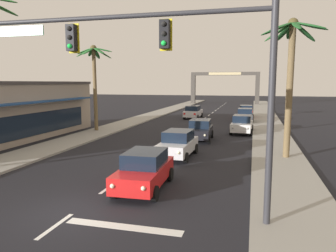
% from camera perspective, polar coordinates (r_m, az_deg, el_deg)
% --- Properties ---
extents(ground_plane, '(220.00, 220.00, 0.00)m').
position_cam_1_polar(ground_plane, '(12.67, -16.26, -14.43)').
color(ground_plane, black).
extents(sidewalk_right, '(3.20, 110.00, 0.14)m').
position_cam_1_polar(sidewalk_right, '(30.41, 17.62, -1.48)').
color(sidewalk_right, gray).
rests_on(sidewalk_right, ground).
extents(sidewalk_left, '(3.20, 110.00, 0.14)m').
position_cam_1_polar(sidewalk_left, '(33.43, -10.14, -0.45)').
color(sidewalk_left, gray).
rests_on(sidewalk_left, ground).
extents(lane_markings, '(4.28, 86.41, 0.01)m').
position_cam_1_polar(lane_markings, '(30.00, 3.56, -1.39)').
color(lane_markings, silver).
rests_on(lane_markings, ground).
extents(traffic_signal_mast, '(10.43, 0.41, 7.56)m').
position_cam_1_polar(traffic_signal_mast, '(10.94, 0.58, 11.55)').
color(traffic_signal_mast, '#2D2D33').
rests_on(traffic_signal_mast, ground).
extents(sedan_lead_at_stop_bar, '(2.06, 4.50, 1.68)m').
position_cam_1_polar(sedan_lead_at_stop_bar, '(14.59, -4.15, -7.65)').
color(sedan_lead_at_stop_bar, red).
rests_on(sedan_lead_at_stop_bar, ground).
extents(sedan_third_in_queue, '(2.06, 4.49, 1.68)m').
position_cam_1_polar(sedan_third_in_queue, '(20.63, 1.76, -3.10)').
color(sedan_third_in_queue, silver).
rests_on(sedan_third_in_queue, ground).
extents(sedan_fifth_in_queue, '(2.10, 4.51, 1.68)m').
position_cam_1_polar(sedan_fifth_in_queue, '(26.81, 5.65, -0.65)').
color(sedan_fifth_in_queue, black).
rests_on(sedan_fifth_in_queue, ground).
extents(sedan_oncoming_far, '(2.07, 4.50, 1.68)m').
position_cam_1_polar(sedan_oncoming_far, '(42.99, 4.43, 2.47)').
color(sedan_oncoming_far, silver).
rests_on(sedan_oncoming_far, ground).
extents(sedan_parked_nearest_kerb, '(2.00, 4.47, 1.68)m').
position_cam_1_polar(sedan_parked_nearest_kerb, '(44.79, 13.50, 2.49)').
color(sedan_parked_nearest_kerb, maroon).
rests_on(sedan_parked_nearest_kerb, ground).
extents(sedan_parked_mid_kerb, '(1.96, 4.45, 1.68)m').
position_cam_1_polar(sedan_parked_mid_kerb, '(39.36, 13.34, 1.82)').
color(sedan_parked_mid_kerb, '#4C515B').
rests_on(sedan_parked_mid_kerb, ground).
extents(sedan_parked_far_kerb, '(2.08, 4.50, 1.68)m').
position_cam_1_polar(sedan_parked_far_kerb, '(31.08, 12.85, 0.33)').
color(sedan_parked_far_kerb, silver).
rests_on(sedan_parked_far_kerb, ground).
extents(palm_left_second, '(3.73, 3.50, 8.18)m').
position_cam_1_polar(palm_left_second, '(31.85, -12.79, 9.54)').
color(palm_left_second, brown).
rests_on(palm_left_second, ground).
extents(palm_right_second, '(3.95, 4.00, 8.45)m').
position_cam_1_polar(palm_right_second, '(21.00, 20.74, 10.70)').
color(palm_right_second, brown).
rests_on(palm_right_second, ground).
extents(town_gateway_arch, '(14.65, 0.90, 6.95)m').
position_cam_1_polar(town_gateway_arch, '(71.86, 9.90, 7.34)').
color(town_gateway_arch, '#423D38').
rests_on(town_gateway_arch, ground).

